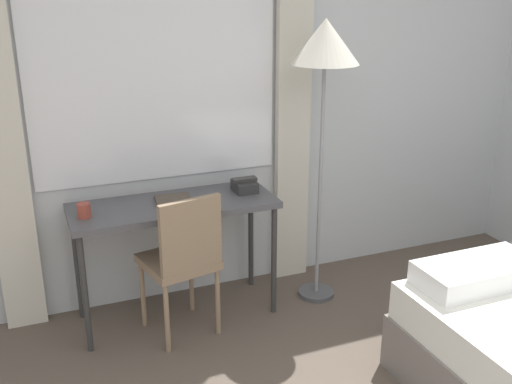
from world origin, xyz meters
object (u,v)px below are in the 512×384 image
at_px(desk, 174,214).
at_px(standing_lamp, 325,54).
at_px(mug, 84,210).
at_px(telephone, 244,186).
at_px(book, 173,200).
at_px(desk_chair, 183,256).

relative_size(desk, standing_lamp, 0.68).
xyz_separation_m(standing_lamp, mug, (-1.48, 0.07, -0.82)).
relative_size(telephone, mug, 1.93).
bearing_deg(book, desk_chair, -94.64).
bearing_deg(book, telephone, 2.31).
relative_size(book, mug, 2.75).
relative_size(desk, desk_chair, 1.37).
xyz_separation_m(desk, book, (0.00, 0.01, 0.09)).
xyz_separation_m(standing_lamp, book, (-0.95, 0.12, -0.85)).
distance_m(standing_lamp, mug, 1.69).
bearing_deg(desk_chair, book, 73.41).
distance_m(desk_chair, mug, 0.62).
xyz_separation_m(telephone, mug, (-1.01, -0.08, 0.00)).
xyz_separation_m(telephone, book, (-0.48, -0.02, -0.03)).
height_order(telephone, book, telephone).
distance_m(desk_chair, telephone, 0.64).
xyz_separation_m(desk, telephone, (0.48, 0.03, 0.11)).
bearing_deg(desk, book, 77.64).
distance_m(telephone, mug, 1.01).
height_order(desk_chair, book, desk_chair).
distance_m(standing_lamp, telephone, 0.96).
bearing_deg(mug, book, 6.13).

